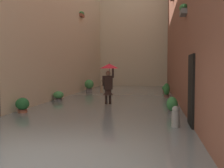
# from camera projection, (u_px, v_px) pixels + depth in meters

# --- Properties ---
(ground_plane) EXTENTS (60.00, 60.00, 0.00)m
(ground_plane) POSITION_uv_depth(u_px,v_px,m) (118.00, 101.00, 15.66)
(ground_plane) COLOR slate
(flood_water) EXTENTS (7.04, 27.28, 0.16)m
(flood_water) POSITION_uv_depth(u_px,v_px,m) (118.00, 99.00, 15.65)
(flood_water) COLOR slate
(flood_water) RESTS_ON ground_plane
(building_facade_left) EXTENTS (2.04, 25.28, 10.48)m
(building_facade_left) POSITION_uv_depth(u_px,v_px,m) (193.00, 3.00, 14.74)
(building_facade_left) COLOR brown
(building_facade_left) RESTS_ON ground_plane
(building_facade_far) EXTENTS (9.84, 1.80, 12.15)m
(building_facade_far) POSITION_uv_depth(u_px,v_px,m) (134.00, 24.00, 26.70)
(building_facade_far) COLOR beige
(building_facade_far) RESTS_ON ground_plane
(person_wading) EXTENTS (0.89, 0.89, 2.09)m
(person_wading) POSITION_uv_depth(u_px,v_px,m) (109.00, 77.00, 12.80)
(person_wading) COLOR #2D2319
(person_wading) RESTS_ON ground_plane
(potted_plant_mid_right) EXTENTS (0.53, 0.53, 0.64)m
(potted_plant_mid_right) POSITION_uv_depth(u_px,v_px,m) (58.00, 97.00, 14.32)
(potted_plant_mid_right) COLOR #66605B
(potted_plant_mid_right) RESTS_ON ground_plane
(potted_plant_far_left) EXTENTS (0.41, 0.41, 0.63)m
(potted_plant_far_left) POSITION_uv_depth(u_px,v_px,m) (165.00, 90.00, 19.28)
(potted_plant_far_left) COLOR brown
(potted_plant_far_left) RESTS_ON ground_plane
(potted_plant_near_left) EXTENTS (0.36, 0.36, 0.98)m
(potted_plant_near_left) POSITION_uv_depth(u_px,v_px,m) (167.00, 91.00, 15.64)
(potted_plant_near_left) COLOR brown
(potted_plant_near_left) RESTS_ON ground_plane
(potted_plant_near_right) EXTENTS (0.63, 0.63, 1.02)m
(potted_plant_near_right) POSITION_uv_depth(u_px,v_px,m) (89.00, 86.00, 19.76)
(potted_plant_near_right) COLOR #66605B
(potted_plant_near_right) RESTS_ON ground_plane
(potted_plant_far_right) EXTENTS (0.50, 0.50, 0.72)m
(potted_plant_far_right) POSITION_uv_depth(u_px,v_px,m) (22.00, 106.00, 10.35)
(potted_plant_far_right) COLOR #9E563D
(potted_plant_far_right) RESTS_ON ground_plane
(potted_plant_mid_left) EXTENTS (0.39, 0.39, 0.80)m
(potted_plant_mid_left) POSITION_uv_depth(u_px,v_px,m) (172.00, 107.00, 9.91)
(potted_plant_mid_left) COLOR #66605B
(potted_plant_mid_left) RESTS_ON ground_plane
(mooring_bollard) EXTENTS (0.22, 0.22, 0.75)m
(mooring_bollard) POSITION_uv_depth(u_px,v_px,m) (176.00, 119.00, 7.81)
(mooring_bollard) COLOR gray
(mooring_bollard) RESTS_ON ground_plane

